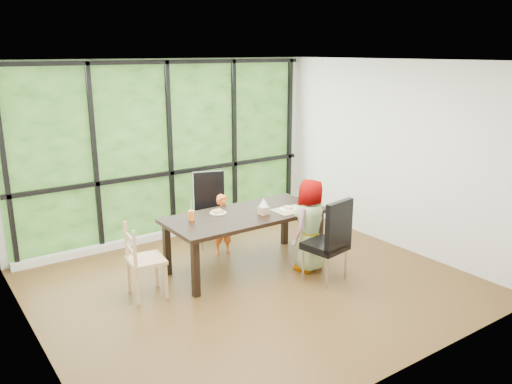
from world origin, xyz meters
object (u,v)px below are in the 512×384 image
child_toddler (223,224)px  orange_cup (191,215)px  dining_table (246,240)px  chair_end_beech (146,260)px  chair_window_leather (212,210)px  plate_near (288,209)px  white_mug (302,197)px  tissue_box (264,210)px  child_older (309,225)px  plate_far (218,213)px  chair_interior_leather (325,240)px  green_cup (308,203)px

child_toddler → orange_cup: bearing=-131.3°
dining_table → chair_end_beech: 1.42m
chair_window_leather → chair_end_beech: bearing=-127.3°
dining_table → plate_near: size_ratio=8.82×
white_mug → child_toddler: bearing=152.2°
chair_end_beech → white_mug: bearing=-81.6°
chair_window_leather → chair_end_beech: chair_window_leather is taller
chair_end_beech → child_toddler: bearing=-60.3°
white_mug → tissue_box: tissue_box is taller
dining_table → child_older: 0.86m
child_toddler → plate_far: 0.56m
plate_far → orange_cup: 0.43m
chair_window_leather → chair_interior_leather: same height
dining_table → white_mug: 1.09m
green_cup → chair_end_beech: bearing=174.5°
plate_far → orange_cup: size_ratio=1.72×
plate_far → tissue_box: (0.47, -0.37, 0.05)m
dining_table → child_toddler: 0.58m
chair_interior_leather → plate_far: bearing=-61.9°
orange_cup → chair_end_beech: bearing=-164.7°
chair_window_leather → chair_interior_leather: bearing=-55.7°
tissue_box → chair_end_beech: bearing=175.5°
child_older → white_mug: (0.37, 0.59, 0.18)m
orange_cup → chair_interior_leather: bearing=-39.8°
child_older → green_cup: (0.23, 0.29, 0.20)m
child_older → green_cup: child_older is taller
chair_end_beech → plate_far: (1.13, 0.24, 0.31)m
child_older → white_mug: 0.72m
chair_end_beech → tissue_box: bearing=-88.0°
chair_window_leather → child_toddler: bearing=-79.0°
plate_far → plate_near: 0.94m
child_older → plate_far: 1.19m
chair_end_beech → green_cup: bearing=-89.0°
child_toddler → tissue_box: 0.84m
tissue_box → plate_far: bearing=141.8°
plate_near → plate_far: bearing=154.6°
plate_near → white_mug: white_mug is taller
chair_end_beech → green_cup: (2.28, -0.22, 0.36)m
white_mug → child_older: bearing=-122.3°
dining_table → green_cup: green_cup is taller
child_toddler → tissue_box: (0.18, -0.73, 0.37)m
chair_window_leather → child_older: size_ratio=0.88×
chair_window_leather → plate_near: (0.51, -1.16, 0.22)m
plate_near → green_cup: 0.31m
dining_table → chair_window_leather: chair_window_leather is taller
chair_interior_leather → tissue_box: (-0.40, 0.76, 0.26)m
green_cup → orange_cup: bearing=165.2°
dining_table → chair_interior_leather: chair_interior_leather is taller
child_toddler → plate_near: 1.01m
chair_interior_leather → child_toddler: bearing=-78.2°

